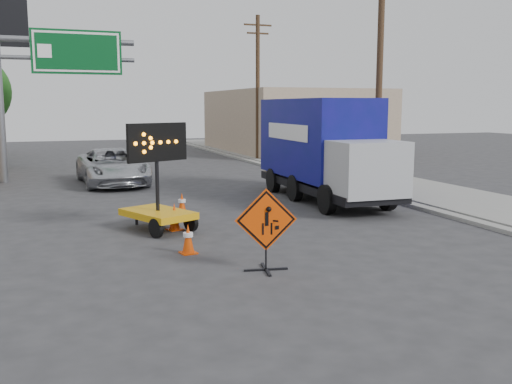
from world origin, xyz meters
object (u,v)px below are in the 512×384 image
pickup_truck (112,167)px  box_truck (323,154)px  construction_sign (266,228)px  arrow_board (158,207)px

pickup_truck → box_truck: bearing=-48.3°
construction_sign → arrow_board: 4.94m
arrow_board → box_truck: 7.53m
pickup_truck → box_truck: box_truck is taller
pickup_truck → construction_sign: bearing=-87.0°
construction_sign → pickup_truck: bearing=106.6°
pickup_truck → box_truck: (6.89, -6.96, 0.89)m
arrow_board → pickup_truck: arrow_board is taller
construction_sign → arrow_board: (-1.42, 4.72, -0.26)m
arrow_board → pickup_truck: bearing=66.6°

